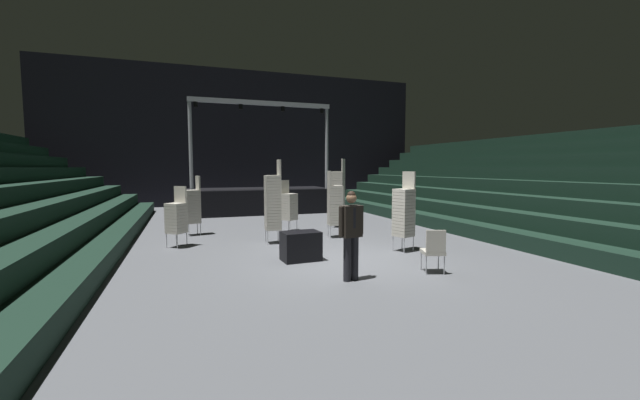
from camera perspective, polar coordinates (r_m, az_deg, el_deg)
name	(u,v)px	position (r m, az deg, el deg)	size (l,w,h in m)	color
ground_plane	(338,262)	(9.43, 2.63, -9.21)	(22.00, 30.00, 0.10)	#515459
arena_end_wall	(245,138)	(23.80, -11.14, 9.00)	(22.00, 0.30, 8.00)	black
bleacher_bank_right	(550,181)	(14.86, 31.00, 2.46)	(6.00, 24.00, 3.60)	black
stage_riser	(259,199)	(19.35, -9.07, 0.15)	(6.85, 2.86, 5.30)	black
man_with_tie	(351,230)	(7.58, 4.67, -4.47)	(0.57, 0.30, 1.78)	black
chair_stack_front_left	(404,212)	(10.48, 12.35, -1.68)	(0.56, 0.56, 2.14)	#B2B5BA
chair_stack_front_right	(289,206)	(13.49, -4.64, -0.86)	(0.61, 0.61, 1.79)	#B2B5BA
chair_stack_mid_left	(273,202)	(11.37, -7.01, -0.25)	(0.46, 0.46, 2.48)	#B2B5BA
chair_stack_mid_right	(338,193)	(14.35, 2.72, 1.01)	(0.61, 0.61, 2.56)	#B2B5BA
chair_stack_mid_centre	(176,217)	(11.50, -20.55, -2.36)	(0.62, 0.62, 1.71)	#B2B5BA
chair_stack_rear_left	(193,206)	(13.35, -18.37, -0.80)	(0.53, 0.53, 1.96)	#B2B5BA
chair_stack_rear_right	(335,204)	(12.27, 2.22, -0.63)	(0.51, 0.51, 2.14)	#B2B5BA
equipment_road_case	(301,246)	(9.33, -2.88, -6.84)	(0.90, 0.60, 0.70)	black
loose_chair_near_man	(434,248)	(8.52, 16.55, -6.91)	(0.56, 0.56, 0.95)	#B2B5BA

